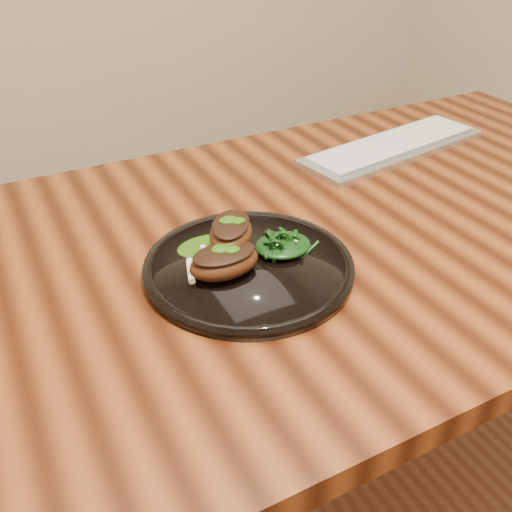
{
  "coord_description": "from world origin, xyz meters",
  "views": [
    {
      "loc": [
        -0.43,
        -0.66,
        1.22
      ],
      "look_at": [
        -0.12,
        -0.07,
        0.78
      ],
      "focal_mm": 40.0,
      "sensor_mm": 36.0,
      "label": 1
    }
  ],
  "objects_px": {
    "greens_heap": "(283,242)",
    "lamb_chop_front": "(224,261)",
    "keyboard": "(393,147)",
    "desk": "(298,273)",
    "plate": "(249,267)"
  },
  "relations": [
    {
      "from": "desk",
      "to": "greens_heap",
      "type": "relative_size",
      "value": 19.23
    },
    {
      "from": "desk",
      "to": "plate",
      "type": "height_order",
      "value": "plate"
    },
    {
      "from": "plate",
      "to": "lamb_chop_front",
      "type": "distance_m",
      "value": 0.05
    },
    {
      "from": "lamb_chop_front",
      "to": "keyboard",
      "type": "height_order",
      "value": "lamb_chop_front"
    },
    {
      "from": "lamb_chop_front",
      "to": "keyboard",
      "type": "relative_size",
      "value": 0.24
    },
    {
      "from": "plate",
      "to": "lamb_chop_front",
      "type": "relative_size",
      "value": 2.79
    },
    {
      "from": "desk",
      "to": "keyboard",
      "type": "bearing_deg",
      "value": 29.01
    },
    {
      "from": "desk",
      "to": "greens_heap",
      "type": "bearing_deg",
      "value": -138.55
    },
    {
      "from": "greens_heap",
      "to": "lamb_chop_front",
      "type": "bearing_deg",
      "value": -171.19
    },
    {
      "from": "desk",
      "to": "keyboard",
      "type": "distance_m",
      "value": 0.4
    },
    {
      "from": "desk",
      "to": "plate",
      "type": "xyz_separation_m",
      "value": [
        -0.13,
        -0.06,
        0.09
      ]
    },
    {
      "from": "plate",
      "to": "keyboard",
      "type": "height_order",
      "value": "keyboard"
    },
    {
      "from": "greens_heap",
      "to": "desk",
      "type": "bearing_deg",
      "value": 41.45
    },
    {
      "from": "desk",
      "to": "lamb_chop_front",
      "type": "height_order",
      "value": "lamb_chop_front"
    },
    {
      "from": "greens_heap",
      "to": "keyboard",
      "type": "bearing_deg",
      "value": 31.35
    }
  ]
}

